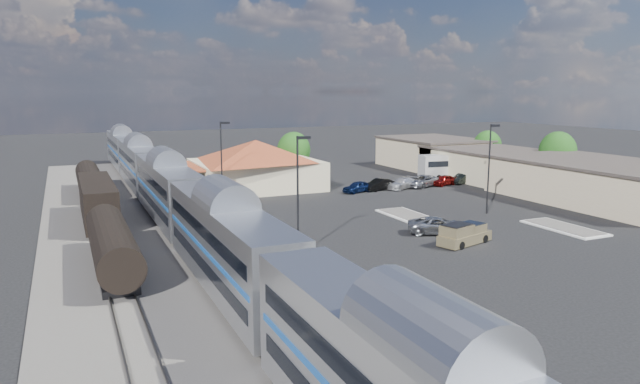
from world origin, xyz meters
name	(u,v)px	position (x,y,z in m)	size (l,w,h in m)	color
ground	(384,225)	(0.00, 0.00, 0.00)	(280.00, 280.00, 0.00)	black
railbed	(137,228)	(-21.00, 8.00, 0.06)	(16.00, 100.00, 0.12)	#4C4944
platform	(240,223)	(-12.00, 6.00, 0.09)	(5.50, 92.00, 0.18)	gray
passenger_train	(167,192)	(-18.00, 9.29, 2.87)	(3.00, 104.00, 5.55)	silver
freight_cars	(98,203)	(-24.00, 11.51, 1.93)	(2.80, 46.00, 4.00)	black
station_depot	(256,164)	(-4.56, 24.00, 3.13)	(18.35, 12.24, 6.20)	beige
buildings_east	(510,166)	(28.00, 14.28, 2.27)	(14.40, 51.40, 4.80)	#C6B28C
traffic_island_south	(409,216)	(4.00, 2.00, 0.10)	(3.30, 7.50, 0.21)	silver
traffic_island_north	(564,228)	(14.00, -8.00, 0.10)	(3.30, 7.50, 0.21)	silver
lamp_plat_s	(299,185)	(-10.90, -6.00, 5.34)	(1.08, 0.25, 9.00)	black
lamp_plat_n	(222,155)	(-10.90, 16.00, 5.34)	(1.08, 0.25, 9.00)	black
lamp_lot	(490,161)	(12.10, 0.00, 5.34)	(1.08, 0.25, 9.00)	black
tree_east_b	(558,152)	(34.00, 12.00, 4.22)	(4.94, 4.94, 6.96)	#382314
tree_east_c	(487,146)	(34.00, 26.00, 3.76)	(4.41, 4.41, 6.21)	#382314
tree_depot	(294,150)	(3.00, 30.00, 4.02)	(4.71, 4.71, 6.63)	#382314
pickup_truck	(465,234)	(2.53, -8.48, 0.82)	(5.31, 3.16, 1.73)	tan
suv	(439,225)	(2.64, -4.81, 0.73)	(2.42, 5.25, 1.46)	#9DA0A5
coach_bus	(456,165)	(24.00, 20.69, 1.98)	(10.95, 3.76, 3.45)	silver
person_a	(349,288)	(-12.16, -16.66, 1.06)	(0.64, 0.42, 1.76)	#9EB538
person_b	(226,203)	(-12.01, 10.80, 1.08)	(0.87, 0.68, 1.79)	silver
parked_car_a	(358,187)	(5.91, 16.28, 0.69)	(1.63, 4.05, 1.38)	#0C1940
parked_car_b	(379,185)	(9.11, 16.58, 0.72)	(1.51, 4.34, 1.43)	black
parked_car_c	(402,183)	(12.31, 16.28, 0.71)	(1.98, 4.87, 1.41)	silver
parked_car_d	(422,181)	(15.51, 16.58, 0.75)	(2.50, 5.43, 1.51)	gray
parked_car_e	(444,180)	(18.71, 16.28, 0.69)	(1.63, 4.06, 1.38)	maroon
parked_car_f	(462,179)	(21.91, 16.58, 0.66)	(1.40, 4.02, 1.32)	black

